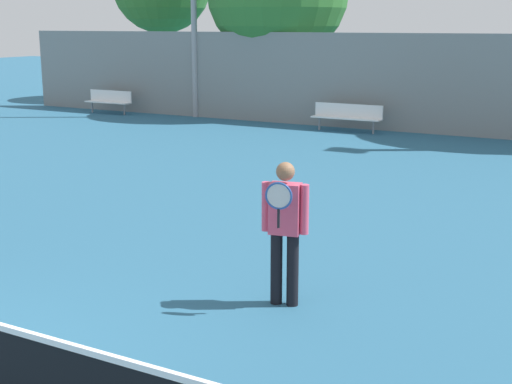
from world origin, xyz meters
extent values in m
cylinder|color=black|center=(1.99, 3.51, 0.43)|extent=(0.14, 0.14, 0.87)
cylinder|color=black|center=(2.18, 3.55, 0.43)|extent=(0.14, 0.14, 0.87)
cube|color=#DB4C6B|center=(2.08, 3.53, 1.16)|extent=(0.39, 0.27, 0.60)
cylinder|color=#DB4C6B|center=(1.86, 3.49, 1.17)|extent=(0.10, 0.10, 0.58)
cylinder|color=#DB4C6B|center=(2.31, 3.58, 1.17)|extent=(0.10, 0.10, 0.58)
sphere|color=#8E6647|center=(2.08, 3.53, 1.60)|extent=(0.22, 0.22, 0.22)
cylinder|color=black|center=(2.14, 3.26, 1.13)|extent=(0.03, 0.03, 0.22)
torus|color=#28519E|center=(2.14, 3.26, 1.38)|extent=(0.31, 0.09, 0.31)
cylinder|color=silver|center=(2.14, 3.26, 1.38)|extent=(0.26, 0.06, 0.27)
cube|color=white|center=(-2.43, 16.73, 0.42)|extent=(2.20, 0.40, 0.04)
cylinder|color=gray|center=(-3.31, 16.73, 0.20)|extent=(0.06, 0.06, 0.40)
cylinder|color=gray|center=(-1.55, 16.73, 0.20)|extent=(0.06, 0.06, 0.40)
cube|color=white|center=(-2.43, 16.91, 0.64)|extent=(2.20, 0.04, 0.40)
cube|color=white|center=(-11.78, 16.73, 0.42)|extent=(1.90, 0.40, 0.04)
cylinder|color=gray|center=(-12.53, 16.73, 0.20)|extent=(0.06, 0.06, 0.40)
cylinder|color=gray|center=(-11.02, 16.73, 0.20)|extent=(0.06, 0.06, 0.40)
cube|color=white|center=(-11.78, 16.91, 0.64)|extent=(1.90, 0.04, 0.40)
cube|color=gray|center=(0.00, 17.57, 1.48)|extent=(31.63, 0.06, 2.96)
cylinder|color=brown|center=(-13.03, 21.97, 1.61)|extent=(0.54, 0.54, 3.23)
cylinder|color=brown|center=(-6.18, 19.42, 1.20)|extent=(0.49, 0.49, 2.39)
camera|label=1|loc=(5.60, -3.54, 3.23)|focal=50.00mm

